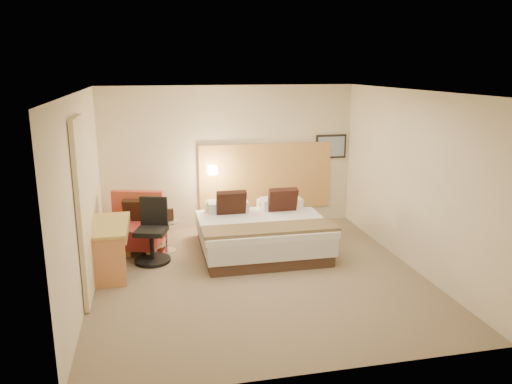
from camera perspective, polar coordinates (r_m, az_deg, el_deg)
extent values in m
cube|color=#776650|center=(7.54, 0.23, -9.63)|extent=(4.80, 5.00, 0.02)
cube|color=white|center=(6.91, 0.26, 11.50)|extent=(4.80, 5.00, 0.02)
cube|color=beige|center=(9.51, -3.02, 3.96)|extent=(4.80, 0.02, 2.70)
cube|color=beige|center=(4.79, 6.78, -6.49)|extent=(4.80, 0.02, 2.70)
cube|color=beige|center=(7.00, -19.39, -0.54)|extent=(0.02, 5.00, 2.70)
cube|color=beige|center=(7.96, 17.44, 1.31)|extent=(0.02, 5.00, 2.70)
cube|color=tan|center=(9.69, 1.13, 1.75)|extent=(2.60, 0.04, 1.30)
cube|color=black|center=(9.98, 8.56, 5.17)|extent=(0.62, 0.03, 0.47)
cube|color=gray|center=(9.96, 8.60, 5.15)|extent=(0.54, 0.01, 0.39)
cylinder|color=white|center=(9.42, -5.02, 2.58)|extent=(0.02, 0.12, 0.02)
cube|color=#FBE9C3|center=(9.36, -4.98, 2.51)|extent=(0.15, 0.15, 0.15)
cube|color=beige|center=(6.79, -19.13, -2.11)|extent=(0.06, 0.90, 2.42)
cylinder|color=#86B6D0|center=(8.45, -10.70, -2.64)|extent=(0.06, 0.06, 0.19)
cube|color=#3B2218|center=(8.42, -9.83, -2.60)|extent=(0.13, 0.06, 0.21)
cube|color=#3F2A1F|center=(8.50, 0.52, -6.09)|extent=(1.96, 1.96, 0.18)
cube|color=silver|center=(8.42, 0.52, -4.55)|extent=(2.02, 2.02, 0.30)
cube|color=silver|center=(8.09, 0.95, -3.83)|extent=(2.07, 1.45, 0.10)
cube|color=white|center=(8.96, -3.51, -1.80)|extent=(0.70, 0.38, 0.18)
cube|color=silver|center=(9.14, 2.47, -1.46)|extent=(0.70, 0.38, 0.18)
cube|color=silver|center=(8.68, -3.26, -1.63)|extent=(0.70, 0.38, 0.18)
cube|color=white|center=(8.87, 2.90, -1.28)|extent=(0.70, 0.38, 0.18)
cube|color=black|center=(8.48, -2.86, -1.46)|extent=(0.50, 0.27, 0.51)
cube|color=black|center=(8.66, 3.05, -1.12)|extent=(0.50, 0.27, 0.51)
cube|color=#BE6C27|center=(7.70, 1.62, -4.20)|extent=(2.11, 0.56, 0.05)
cube|color=#9C8349|center=(8.62, -16.65, -6.66)|extent=(0.11, 0.11, 0.11)
cube|color=tan|center=(8.39, -12.02, -6.93)|extent=(0.11, 0.11, 0.11)
cube|color=#9B8049|center=(9.17, -15.27, -5.29)|extent=(0.11, 0.11, 0.11)
cube|color=#A7914E|center=(8.96, -10.91, -5.50)|extent=(0.11, 0.11, 0.11)
cube|color=#A82D2E|center=(8.70, -13.81, -4.68)|extent=(1.09, 1.01, 0.34)
cube|color=#AB442E|center=(8.88, -13.32, -1.47)|extent=(0.90, 0.39, 0.51)
cube|color=black|center=(8.79, -13.53, -2.18)|extent=(0.47, 0.33, 0.44)
cylinder|color=white|center=(8.63, -10.15, -6.57)|extent=(0.37, 0.37, 0.02)
cylinder|color=silver|center=(8.54, -10.22, -4.96)|extent=(0.04, 0.04, 0.49)
cylinder|color=white|center=(8.46, -10.30, -3.31)|extent=(0.54, 0.54, 0.01)
cube|color=tan|center=(7.72, -16.50, -3.65)|extent=(0.58, 1.24, 0.04)
cube|color=#C9814F|center=(7.31, -16.67, -7.87)|extent=(0.51, 0.05, 0.73)
cube|color=#B08445|center=(8.38, -15.99, -4.97)|extent=(0.51, 0.05, 0.73)
cube|color=#B79447|center=(7.74, -16.08, -4.21)|extent=(0.48, 1.15, 0.10)
cylinder|color=black|center=(8.19, -11.73, -7.61)|extent=(0.71, 0.71, 0.04)
cylinder|color=black|center=(8.11, -11.81, -6.03)|extent=(0.08, 0.08, 0.44)
cube|color=black|center=(8.03, -11.90, -4.41)|extent=(0.57, 0.57, 0.08)
cube|color=black|center=(8.14, -11.59, -2.12)|extent=(0.44, 0.18, 0.46)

